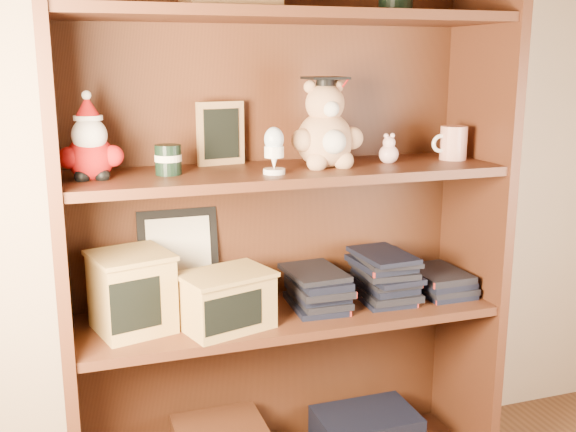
{
  "coord_description": "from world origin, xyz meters",
  "views": [
    {
      "loc": [
        -0.57,
        -0.37,
        1.23
      ],
      "look_at": [
        -0.0,
        1.3,
        0.82
      ],
      "focal_mm": 42.0,
      "sensor_mm": 36.0,
      "label": 1
    }
  ],
  "objects_px": {
    "grad_teddy_bear": "(326,132)",
    "treats_box": "(132,291)",
    "teacher_mug": "(453,143)",
    "bookcase": "(281,227)"
  },
  "relations": [
    {
      "from": "grad_teddy_bear",
      "to": "teacher_mug",
      "type": "distance_m",
      "value": 0.4
    },
    {
      "from": "bookcase",
      "to": "teacher_mug",
      "type": "height_order",
      "value": "bookcase"
    },
    {
      "from": "grad_teddy_bear",
      "to": "treats_box",
      "type": "bearing_deg",
      "value": 179.29
    },
    {
      "from": "teacher_mug",
      "to": "bookcase",
      "type": "bearing_deg",
      "value": 174.23
    },
    {
      "from": "grad_teddy_bear",
      "to": "treats_box",
      "type": "relative_size",
      "value": 1.06
    },
    {
      "from": "teacher_mug",
      "to": "treats_box",
      "type": "xyz_separation_m",
      "value": [
        -0.92,
        -0.0,
        -0.34
      ]
    },
    {
      "from": "bookcase",
      "to": "teacher_mug",
      "type": "xyz_separation_m",
      "value": [
        0.5,
        -0.05,
        0.22
      ]
    },
    {
      "from": "bookcase",
      "to": "grad_teddy_bear",
      "type": "bearing_deg",
      "value": -28.79
    },
    {
      "from": "bookcase",
      "to": "teacher_mug",
      "type": "relative_size",
      "value": 14.78
    },
    {
      "from": "grad_teddy_bear",
      "to": "teacher_mug",
      "type": "height_order",
      "value": "grad_teddy_bear"
    }
  ]
}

